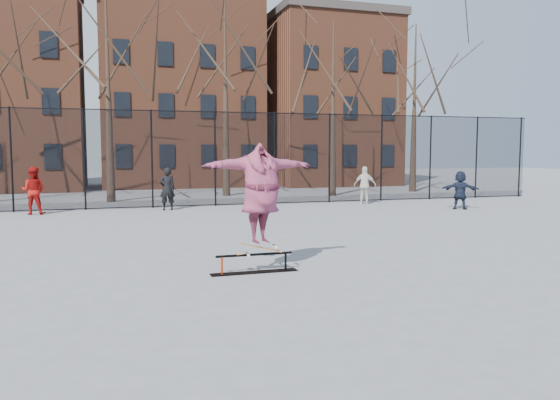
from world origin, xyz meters
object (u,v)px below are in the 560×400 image
object	(u,v)px
skater	(261,198)
bystander_white	(365,185)
skate_rail	(254,265)
bystander_red	(33,191)
skateboard	(261,250)
bystander_black	(167,189)
bystander_navy	(460,190)

from	to	relation	value
skater	bystander_white	bearing A→B (deg)	42.56
skate_rail	bystander_red	size ratio (longest dim) A/B	0.98
bystander_red	skateboard	bearing A→B (deg)	126.81
bystander_red	skate_rail	bearing A→B (deg)	126.26
skateboard	bystander_white	distance (m)	13.96
bystander_white	skate_rail	bearing A→B (deg)	91.33
skate_rail	skater	bearing A→B (deg)	0.00
skate_rail	bystander_black	xyz separation A→B (m)	(-0.49, 11.66, 0.69)
bystander_black	bystander_white	xyz separation A→B (m)	(8.50, -0.15, -0.02)
skater	bystander_navy	world-z (taller)	skater
skater	bystander_black	world-z (taller)	skater
skate_rail	bystander_red	xyz separation A→B (m)	(-5.33, 11.69, 0.73)
skateboard	bystander_black	bearing A→B (deg)	93.05
bystander_black	bystander_white	bearing A→B (deg)	176.95
skate_rail	bystander_white	distance (m)	14.05
skate_rail	skateboard	size ratio (longest dim) A/B	1.96
bystander_black	bystander_navy	xyz separation A→B (m)	(11.21, -3.17, -0.07)
skate_rail	bystander_navy	xyz separation A→B (m)	(10.73, 8.49, 0.62)
skate_rail	skater	world-z (taller)	skater
bystander_black	bystander_red	distance (m)	4.84
skate_rail	bystander_red	distance (m)	12.87
skate_rail	bystander_white	bearing A→B (deg)	55.14
skate_rail	bystander_black	distance (m)	11.69
bystander_red	bystander_white	distance (m)	13.35
bystander_black	bystander_red	world-z (taller)	bystander_red
bystander_black	bystander_navy	distance (m)	11.65
bystander_black	skateboard	bearing A→B (deg)	90.98
bystander_red	bystander_navy	xyz separation A→B (m)	(16.06, -3.20, -0.11)
skater	skate_rail	bearing A→B (deg)	166.96
skater	bystander_white	xyz separation A→B (m)	(7.88, 11.51, -0.62)
bystander_white	bystander_navy	distance (m)	4.06
skateboard	bystander_black	world-z (taller)	bystander_black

